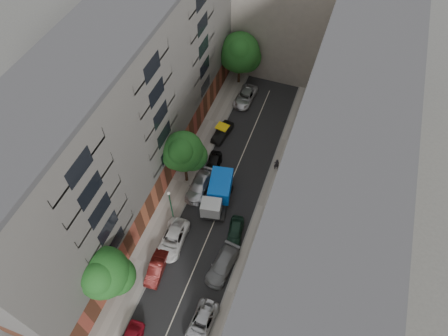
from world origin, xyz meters
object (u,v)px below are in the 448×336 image
at_px(car_left_4, 213,165).
at_px(car_left_1, 157,268).
at_px(car_left_5, 222,132).
at_px(tree_near, 104,275).
at_px(car_right_0, 202,323).
at_px(car_left_6, 245,97).
at_px(lamp_post, 171,203).
at_px(tree_far, 240,54).
at_px(tarp_truck, 218,193).
at_px(car_left_3, 199,186).
at_px(tree_mid, 184,153).
at_px(car_left_2, 173,239).
at_px(pedestrian, 276,164).
at_px(car_right_1, 222,265).
at_px(car_right_2, 235,232).

bearing_deg(car_left_4, car_left_1, -101.86).
height_order(car_left_5, tree_near, tree_near).
height_order(car_left_4, car_right_0, car_left_4).
xyz_separation_m(car_left_6, lamp_post, (-1.60, -21.85, 3.02)).
bearing_deg(tree_near, tree_far, 87.63).
height_order(tarp_truck, car_left_3, tarp_truck).
relative_size(tree_mid, tree_far, 0.98).
relative_size(car_left_2, car_left_4, 1.26).
distance_m(car_left_1, tree_mid, 12.85).
height_order(car_left_6, pedestrian, pedestrian).
bearing_deg(car_left_5, lamp_post, -84.38).
bearing_deg(car_left_2, car_left_5, 87.07).
height_order(car_left_1, pedestrian, pedestrian).
height_order(car_left_3, lamp_post, lamp_post).
distance_m(car_left_5, tree_mid, 9.96).
bearing_deg(car_left_1, car_left_6, 83.08).
distance_m(car_left_6, pedestrian, 13.08).
bearing_deg(car_left_1, car_right_0, -34.28).
bearing_deg(car_left_6, car_left_5, -93.27).
height_order(car_left_2, car_left_3, car_left_3).
relative_size(car_right_1, lamp_post, 0.88).
distance_m(car_left_2, car_right_1, 6.23).
bearing_deg(car_right_0, tree_far, 104.54).
height_order(car_left_1, car_left_6, car_left_6).
bearing_deg(car_left_4, car_left_5, 89.37).
bearing_deg(car_right_2, tree_mid, 138.95).
relative_size(car_left_5, car_right_2, 1.02).
xyz_separation_m(car_right_2, lamp_post, (-7.20, -0.65, 3.06)).
distance_m(car_left_4, pedestrian, 7.88).
height_order(tarp_truck, car_left_4, tarp_truck).
relative_size(tarp_truck, tree_near, 0.79).
relative_size(tree_near, pedestrian, 4.47).
height_order(car_right_1, car_right_2, car_right_1).
relative_size(car_right_0, tree_far, 0.58).
relative_size(car_left_1, car_right_2, 1.04).
relative_size(car_left_4, car_right_0, 0.90).
bearing_deg(tree_mid, lamp_post, -82.75).
bearing_deg(car_left_6, pedestrian, -52.38).
xyz_separation_m(car_left_4, tree_near, (-3.50, -18.63, 4.80)).
bearing_deg(car_left_5, car_left_3, -79.18).
bearing_deg(car_left_5, tree_near, -87.52).
distance_m(car_left_4, car_left_5, 5.66).
relative_size(car_left_1, car_right_1, 0.82).
xyz_separation_m(car_left_4, lamp_post, (-1.60, -8.65, 3.01)).
xyz_separation_m(car_right_2, tree_near, (-9.10, -10.63, 4.84)).
relative_size(car_left_3, car_left_6, 1.00).
relative_size(car_right_0, tree_mid, 0.59).
bearing_deg(car_left_1, pedestrian, 59.11).
distance_m(car_right_2, tree_near, 14.81).
distance_m(car_left_1, car_right_0, 7.43).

